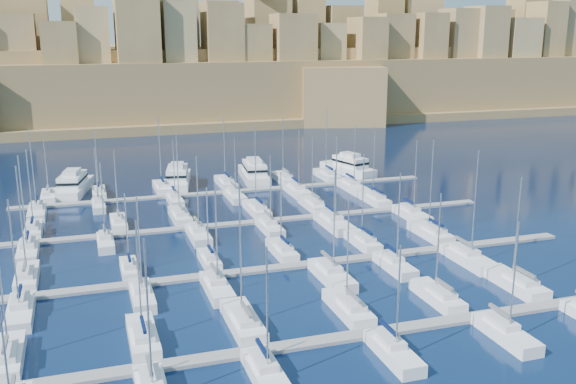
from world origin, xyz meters
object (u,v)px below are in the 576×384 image
object	(u,v)px
motor_yacht_c	(254,172)
motor_yacht_d	(349,166)
sailboat_4	(438,296)
sailboat_2	(243,321)
motor_yacht_a	(73,185)
motor_yacht_b	(178,178)
sailboat_0	(8,357)

from	to	relation	value
motor_yacht_c	motor_yacht_d	size ratio (longest dim) A/B	1.07
sailboat_4	motor_yacht_c	size ratio (longest dim) A/B	0.82
sailboat_2	motor_yacht_c	bearing A→B (deg)	73.89
motor_yacht_d	motor_yacht_a	bearing A→B (deg)	179.47
motor_yacht_b	motor_yacht_a	bearing A→B (deg)	179.63
sailboat_2	motor_yacht_a	world-z (taller)	sailboat_2
sailboat_4	motor_yacht_c	world-z (taller)	sailboat_4
sailboat_2	motor_yacht_b	world-z (taller)	sailboat_2
motor_yacht_c	motor_yacht_d	distance (m)	22.26
motor_yacht_d	sailboat_4	bearing A→B (deg)	-104.69
motor_yacht_a	motor_yacht_d	xyz separation A→B (m)	(59.97, -0.56, -0.00)
sailboat_2	motor_yacht_d	world-z (taller)	sailboat_2
motor_yacht_b	motor_yacht_d	xyz separation A→B (m)	(39.03, -0.42, -0.00)
sailboat_0	motor_yacht_d	distance (m)	95.87
motor_yacht_a	motor_yacht_b	xyz separation A→B (m)	(20.94, -0.14, -0.00)
motor_yacht_a	motor_yacht_c	xyz separation A→B (m)	(37.72, 0.05, -0.00)
motor_yacht_a	motor_yacht_c	distance (m)	37.72
sailboat_0	motor_yacht_c	distance (m)	82.60
sailboat_0	sailboat_2	distance (m)	23.94
sailboat_0	motor_yacht_c	xyz separation A→B (m)	(43.97, 69.91, 0.99)
sailboat_4	motor_yacht_c	distance (m)	69.99
sailboat_4	sailboat_2	bearing A→B (deg)	178.82
sailboat_2	motor_yacht_b	size ratio (longest dim) A/B	1.04
motor_yacht_c	sailboat_2	bearing A→B (deg)	-106.11
sailboat_4	motor_yacht_d	size ratio (longest dim) A/B	0.87
motor_yacht_a	motor_yacht_d	size ratio (longest dim) A/B	1.08
sailboat_2	motor_yacht_d	distance (m)	80.73
sailboat_2	motor_yacht_b	bearing A→B (deg)	87.30
motor_yacht_b	sailboat_2	bearing A→B (deg)	-92.70
motor_yacht_c	sailboat_4	bearing A→B (deg)	-86.64
sailboat_0	motor_yacht_d	size ratio (longest dim) A/B	0.82
sailboat_4	motor_yacht_a	distance (m)	81.39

